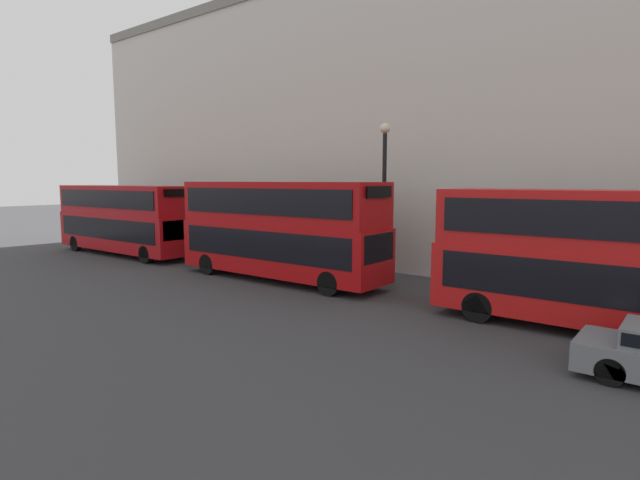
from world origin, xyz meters
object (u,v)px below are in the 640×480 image
(bus_leading, at_px, (624,257))
(bus_third_in_queue, at_px, (124,217))
(bus_second_in_queue, at_px, (279,227))
(pedestrian, at_px, (201,242))

(bus_leading, distance_m, bus_third_in_queue, 26.35)
(bus_leading, xyz_separation_m, bus_third_in_queue, (-0.00, 26.35, -0.02))
(bus_second_in_queue, xyz_separation_m, bus_third_in_queue, (0.00, 12.88, -0.13))
(bus_leading, xyz_separation_m, pedestrian, (2.52, 22.26, -1.51))
(bus_third_in_queue, distance_m, pedestrian, 5.04)
(pedestrian, bearing_deg, bus_second_in_queue, -106.02)
(bus_leading, height_order, bus_third_in_queue, bus_leading)
(bus_leading, xyz_separation_m, bus_second_in_queue, (-0.00, 13.47, 0.11))
(bus_second_in_queue, height_order, pedestrian, bus_second_in_queue)
(bus_leading, bearing_deg, bus_third_in_queue, 90.00)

